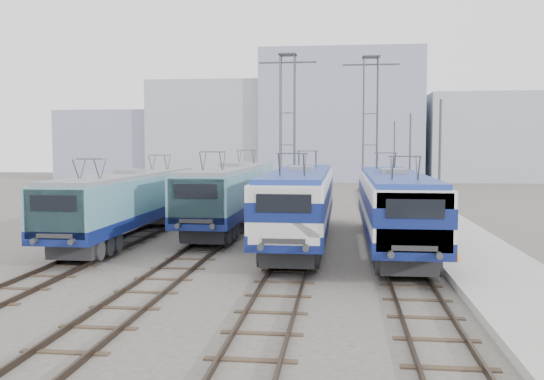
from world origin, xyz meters
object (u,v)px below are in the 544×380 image
(mast_mid, at_px, (410,168))
(safety_cone, at_px, (457,254))
(locomotive_far_right, at_px, (393,202))
(mast_front, at_px, (439,179))
(locomotive_center_left, at_px, (232,191))
(locomotive_far_left, at_px, (130,199))
(catenary_tower_east, at_px, (370,124))
(mast_rear, at_px, (394,163))
(catenary_tower_west, at_px, (288,124))
(locomotive_center_right, at_px, (301,198))

(mast_mid, relative_size, safety_cone, 12.65)
(locomotive_far_right, xyz_separation_m, mast_front, (1.85, -1.79, 1.22))
(locomotive_far_right, relative_size, safety_cone, 32.27)
(locomotive_center_left, distance_m, safety_cone, 15.50)
(locomotive_far_left, relative_size, locomotive_far_right, 0.96)
(locomotive_far_left, distance_m, locomotive_far_right, 13.55)
(locomotive_far_left, xyz_separation_m, locomotive_far_right, (13.50, -1.17, 0.14))
(locomotive_far_right, xyz_separation_m, mast_mid, (1.85, 10.21, 1.22))
(locomotive_far_left, bearing_deg, mast_front, -10.92)
(catenary_tower_east, bearing_deg, locomotive_center_left, -121.99)
(mast_front, distance_m, mast_mid, 12.00)
(catenary_tower_east, relative_size, safety_cone, 21.69)
(mast_mid, xyz_separation_m, mast_rear, (0.00, 12.00, 0.00))
(mast_mid, distance_m, mast_rear, 12.00)
(mast_front, bearing_deg, mast_mid, 90.00)
(locomotive_far_right, relative_size, catenary_tower_west, 1.49)
(mast_mid, bearing_deg, catenary_tower_east, 101.86)
(locomotive_center_right, distance_m, safety_cone, 8.78)
(locomotive_center_right, distance_m, mast_front, 7.04)
(locomotive_center_right, bearing_deg, mast_front, -23.85)
(catenary_tower_west, relative_size, mast_front, 1.71)
(locomotive_center_left, xyz_separation_m, mast_front, (10.85, -7.99, 1.23))
(locomotive_far_right, bearing_deg, mast_mid, 79.73)
(locomotive_center_left, bearing_deg, locomotive_center_right, -49.05)
(mast_front, relative_size, mast_rear, 1.00)
(mast_mid, bearing_deg, locomotive_far_right, -100.27)
(locomotive_far_left, distance_m, locomotive_center_left, 6.75)
(catenary_tower_west, xyz_separation_m, safety_cone, (8.97, -22.58, -6.07))
(locomotive_center_right, relative_size, safety_cone, 32.95)
(catenary_tower_east, bearing_deg, mast_mid, -78.14)
(locomotive_center_left, height_order, mast_front, mast_front)
(catenary_tower_east, distance_m, safety_cone, 25.43)
(locomotive_center_right, height_order, catenary_tower_east, catenary_tower_east)
(locomotive_far_right, bearing_deg, catenary_tower_west, 110.34)
(locomotive_center_left, bearing_deg, locomotive_far_left, -131.82)
(catenary_tower_west, bearing_deg, locomotive_center_left, -100.61)
(locomotive_center_right, relative_size, mast_mid, 2.60)
(locomotive_center_left, xyz_separation_m, mast_rear, (10.85, 16.01, 1.23))
(catenary_tower_east, relative_size, mast_mid, 1.71)
(locomotive_far_left, distance_m, catenary_tower_east, 23.63)
(locomotive_far_right, distance_m, catenary_tower_west, 19.90)
(mast_rear, xyz_separation_m, safety_cone, (0.37, -26.58, -2.92))
(mast_mid, height_order, mast_rear, same)
(catenary_tower_west, relative_size, mast_mid, 1.71)
(mast_front, bearing_deg, locomotive_center_right, 156.15)
(locomotive_center_right, bearing_deg, mast_rear, 73.32)
(locomotive_far_left, relative_size, locomotive_center_left, 0.94)
(locomotive_far_left, height_order, safety_cone, locomotive_far_left)
(locomotive_far_right, bearing_deg, catenary_tower_east, 90.71)
(locomotive_center_left, relative_size, mast_rear, 2.60)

